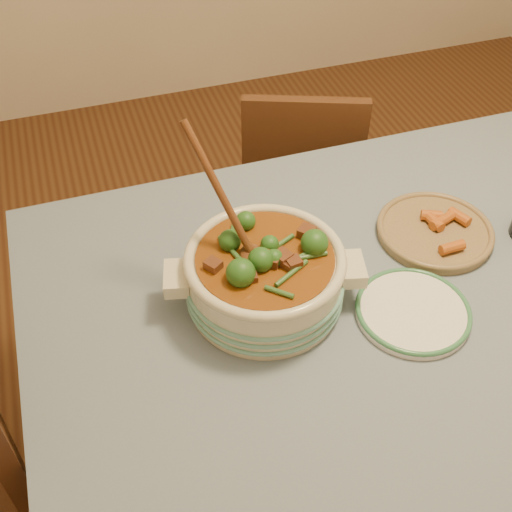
% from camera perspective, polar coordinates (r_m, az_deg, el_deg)
% --- Properties ---
extents(floor, '(4.50, 4.50, 0.00)m').
position_cam_1_polar(floor, '(2.04, 10.45, -17.20)').
color(floor, '#472514').
rests_on(floor, ground).
extents(dining_table, '(1.68, 1.08, 0.76)m').
position_cam_1_polar(dining_table, '(1.50, 13.70, -4.97)').
color(dining_table, brown).
rests_on(dining_table, floor).
extents(stew_casserole, '(0.42, 0.38, 0.39)m').
position_cam_1_polar(stew_casserole, '(1.30, 0.76, -1.53)').
color(stew_casserole, beige).
rests_on(stew_casserole, dining_table).
extents(white_plate, '(0.31, 0.31, 0.02)m').
position_cam_1_polar(white_plate, '(1.37, 13.78, -4.78)').
color(white_plate, white).
rests_on(white_plate, dining_table).
extents(fried_plate, '(0.33, 0.33, 0.05)m').
position_cam_1_polar(fried_plate, '(1.55, 15.64, 2.29)').
color(fried_plate, '#987D54').
rests_on(fried_plate, dining_table).
extents(chair_far, '(0.49, 0.49, 0.81)m').
position_cam_1_polar(chair_far, '(2.18, 3.99, 7.13)').
color(chair_far, '#533119').
rests_on(chair_far, floor).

